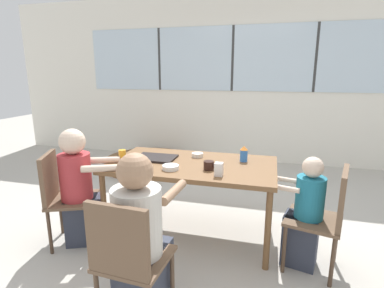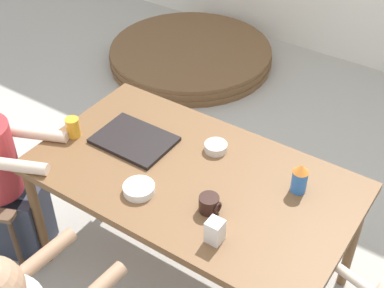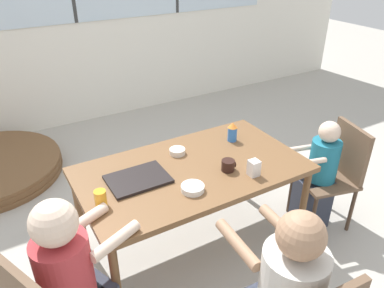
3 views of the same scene
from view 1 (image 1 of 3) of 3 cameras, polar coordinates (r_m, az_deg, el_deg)
ground_plane at (r=3.05m, az=-0.00°, el=-16.49°), size 16.00×16.00×0.00m
wall_back_with_windows at (r=5.26m, az=7.70°, el=12.30°), size 8.40×0.08×2.80m
dining_table at (r=2.78m, az=-0.00°, el=-4.81°), size 1.52×0.87×0.71m
chair_for_woman_green_shirt at (r=1.88m, az=-12.28°, el=-19.85°), size 0.43×0.43×0.85m
chair_for_man_blue_shirt at (r=2.92m, az=-23.64°, el=-8.25°), size 0.52×0.52×0.85m
chair_for_toddler at (r=2.53m, az=24.39°, el=-11.73°), size 0.49×0.49×0.85m
person_woman_green_shirt at (r=2.01m, az=-9.73°, el=-17.81°), size 0.36×0.59×1.07m
person_man_blue_shirt at (r=2.88m, az=-20.48°, el=-8.34°), size 0.56×0.45×1.06m
person_toddler at (r=2.58m, az=20.63°, el=-12.89°), size 0.43×0.30×0.91m
food_tray_dark at (r=2.91m, az=-6.95°, el=-2.63°), size 0.38×0.28×0.02m
coffee_mug at (r=2.57m, az=3.25°, el=-4.10°), size 0.09×0.09×0.08m
sippy_cup at (r=2.84m, az=9.84°, el=-1.80°), size 0.07×0.07×0.15m
juice_glass at (r=2.91m, az=-13.13°, el=-2.09°), size 0.07×0.07×0.10m
milk_carton_small at (r=2.43m, az=5.13°, el=-4.82°), size 0.07×0.07×0.11m
bowl_white_shallow at (r=2.59m, az=-4.11°, el=-4.45°), size 0.14×0.14×0.04m
bowl_cereal at (r=2.96m, az=1.00°, el=-2.10°), size 0.11×0.11×0.04m
folded_table_stack at (r=5.01m, az=-8.42°, el=-3.46°), size 1.40×1.40×0.15m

